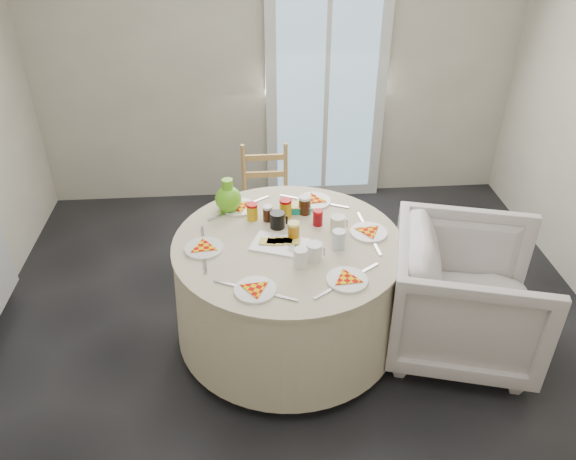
{
  "coord_description": "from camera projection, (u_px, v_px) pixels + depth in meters",
  "views": [
    {
      "loc": [
        -0.26,
        -2.54,
        2.54
      ],
      "look_at": [
        -0.06,
        0.12,
        0.8
      ],
      "focal_mm": 35.0,
      "sensor_mm": 36.0,
      "label": 1
    }
  ],
  "objects": [
    {
      "name": "floor",
      "position": [
        299.0,
        347.0,
        3.52
      ],
      "size": [
        4.0,
        4.0,
        0.0
      ],
      "primitive_type": "plane",
      "color": "black",
      "rests_on": "ground"
    },
    {
      "name": "wall_back",
      "position": [
        277.0,
        50.0,
        4.49
      ],
      "size": [
        4.0,
        0.02,
        2.6
      ],
      "primitive_type": "cube",
      "color": "#BCB5A3",
      "rests_on": "floor"
    },
    {
      "name": "wooden_chair",
      "position": [
        266.0,
        196.0,
        4.18
      ],
      "size": [
        0.37,
        0.35,
        0.83
      ],
      "primitive_type": null,
      "rotation": [
        0.0,
        0.0,
        0.0
      ],
      "color": "tan",
      "rests_on": "floor"
    },
    {
      "name": "jar_cluster",
      "position": [
        283.0,
        208.0,
        3.35
      ],
      "size": [
        0.47,
        0.28,
        0.13
      ],
      "primitive_type": null,
      "rotation": [
        0.0,
        0.0,
        0.14
      ],
      "color": "#8B3C0E",
      "rests_on": "table"
    },
    {
      "name": "butter_tub",
      "position": [
        301.0,
        203.0,
        3.47
      ],
      "size": [
        0.14,
        0.1,
        0.05
      ],
      "primitive_type": "cube",
      "rotation": [
        0.0,
        0.0,
        -0.09
      ],
      "color": "#0C9A8B",
      "rests_on": "table"
    },
    {
      "name": "cheese_platter",
      "position": [
        280.0,
        238.0,
        3.17
      ],
      "size": [
        0.36,
        0.3,
        0.04
      ],
      "primitive_type": null,
      "rotation": [
        0.0,
        0.0,
        -0.36
      ],
      "color": "white",
      "rests_on": "table"
    },
    {
      "name": "armchair",
      "position": [
        466.0,
        296.0,
        3.34
      ],
      "size": [
        0.99,
        1.02,
        0.87
      ],
      "primitive_type": "imported",
      "rotation": [
        0.0,
        0.0,
        1.3
      ],
      "color": "silver",
      "rests_on": "floor"
    },
    {
      "name": "table",
      "position": [
        288.0,
        288.0,
        3.42
      ],
      "size": [
        1.37,
        1.37,
        0.69
      ],
      "primitive_type": "cylinder",
      "color": "beige",
      "rests_on": "floor"
    },
    {
      "name": "glass_door",
      "position": [
        326.0,
        81.0,
        4.61
      ],
      "size": [
        1.0,
        0.08,
        2.1
      ],
      "primitive_type": "cube",
      "color": "silver",
      "rests_on": "floor"
    },
    {
      "name": "green_pitcher",
      "position": [
        228.0,
        190.0,
        3.44
      ],
      "size": [
        0.22,
        0.22,
        0.21
      ],
      "primitive_type": null,
      "rotation": [
        0.0,
        0.0,
        0.4
      ],
      "color": "#60BF1C",
      "rests_on": "table"
    },
    {
      "name": "place_settings",
      "position": [
        288.0,
        234.0,
        3.2
      ],
      "size": [
        1.57,
        1.57,
        0.02
      ],
      "primitive_type": null,
      "rotation": [
        0.0,
        0.0,
        -0.43
      ],
      "color": "white",
      "rests_on": "table"
    },
    {
      "name": "mugs_glasses",
      "position": [
        310.0,
        224.0,
        3.22
      ],
      "size": [
        0.82,
        0.82,
        0.12
      ],
      "primitive_type": null,
      "rotation": [
        0.0,
        0.0,
        -0.28
      ],
      "color": "#959595",
      "rests_on": "table"
    }
  ]
}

